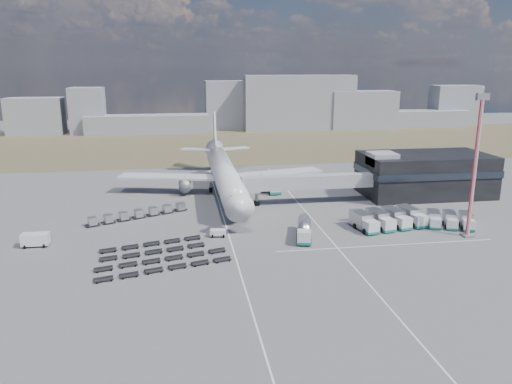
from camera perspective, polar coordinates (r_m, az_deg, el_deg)
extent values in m
plane|color=#565659|center=(92.13, -1.79, -5.22)|extent=(420.00, 420.00, 0.00)
cube|color=brown|center=(198.81, -5.71, 5.45)|extent=(420.00, 90.00, 0.01)
cube|color=silver|center=(96.62, -3.33, -4.28)|extent=(0.25, 110.00, 0.01)
cube|color=silver|center=(99.82, 7.03, -3.75)|extent=(0.25, 110.00, 0.01)
cube|color=silver|center=(91.22, 14.73, -5.92)|extent=(40.00, 0.25, 0.01)
cube|color=black|center=(127.34, 18.74, 1.91)|extent=(30.00, 16.00, 10.00)
cube|color=#262D38|center=(127.10, 18.79, 2.44)|extent=(30.40, 16.40, 1.60)
cube|color=#939399|center=(119.61, 14.23, 3.67)|extent=(6.00, 6.00, 3.00)
cube|color=#939399|center=(113.37, 6.02, 1.18)|extent=(29.80, 3.00, 3.00)
cube|color=#939399|center=(110.27, -0.67, 0.88)|extent=(4.00, 3.60, 3.40)
cylinder|color=slate|center=(111.59, 0.06, -0.31)|extent=(0.70, 0.70, 5.10)
cylinder|color=black|center=(112.15, 0.06, -1.34)|extent=(1.40, 0.90, 1.40)
cylinder|color=silver|center=(119.38, -3.58, 2.01)|extent=(5.60, 48.00, 5.60)
cone|color=silver|center=(93.81, -2.08, -1.46)|extent=(5.60, 5.00, 5.60)
cone|color=silver|center=(146.61, -4.61, 4.65)|extent=(5.60, 8.00, 5.60)
cube|color=black|center=(95.51, -2.22, -0.67)|extent=(2.20, 2.00, 0.80)
cube|color=silver|center=(124.09, -9.78, 1.74)|extent=(25.59, 11.38, 0.50)
cube|color=silver|center=(126.26, 2.10, 2.16)|extent=(25.59, 11.38, 0.50)
cylinder|color=slate|center=(122.50, -8.12, 0.82)|extent=(3.00, 5.00, 3.00)
cylinder|color=slate|center=(124.11, 0.68, 1.15)|extent=(3.00, 5.00, 3.00)
cube|color=silver|center=(148.23, -6.80, 4.86)|extent=(9.49, 5.63, 0.35)
cube|color=silver|center=(149.00, -2.55, 5.00)|extent=(9.49, 5.63, 0.35)
cube|color=silver|center=(148.72, -4.74, 7.01)|extent=(0.50, 9.06, 11.45)
cylinder|color=slate|center=(100.21, -2.43, -2.83)|extent=(0.50, 0.50, 2.50)
cylinder|color=slate|center=(123.95, -5.20, 0.52)|extent=(0.60, 0.60, 2.50)
cylinder|color=slate|center=(124.49, -2.26, 0.63)|extent=(0.60, 0.60, 2.50)
cylinder|color=black|center=(100.44, -2.42, -3.24)|extent=(0.50, 1.20, 1.20)
cube|color=gray|center=(246.59, -23.88, 7.95)|extent=(24.02, 12.00, 16.23)
cube|color=gray|center=(240.46, -18.69, 8.81)|extent=(14.74, 12.00, 20.59)
cube|color=gray|center=(234.58, -12.26, 7.59)|extent=(54.97, 12.00, 8.26)
cube|color=gray|center=(245.97, -2.53, 9.93)|extent=(27.39, 12.00, 22.94)
cube|color=gray|center=(241.46, 4.94, 10.13)|extent=(52.67, 12.00, 25.67)
cube|color=gray|center=(250.31, 12.04, 9.16)|extent=(32.44, 12.00, 18.19)
cube|color=gray|center=(265.14, 17.79, 7.98)|extent=(52.22, 12.00, 8.12)
cube|color=gray|center=(281.60, 21.75, 9.22)|extent=(24.00, 12.00, 20.06)
cube|color=silver|center=(88.47, 5.52, -5.14)|extent=(2.91, 2.91, 2.29)
cube|color=#136D5F|center=(88.77, 5.51, -5.68)|extent=(3.03, 3.03, 0.50)
cylinder|color=#AAAAAE|center=(92.94, 5.54, -3.87)|extent=(4.27, 7.86, 2.49)
cube|color=slate|center=(93.31, 5.52, -4.54)|extent=(4.17, 7.84, 0.35)
cylinder|color=black|center=(91.98, 5.51, -4.99)|extent=(2.78, 1.70, 1.10)
cube|color=silver|center=(92.60, -4.34, -4.71)|extent=(3.14, 2.06, 1.36)
cube|color=silver|center=(95.47, -23.90, -5.03)|extent=(4.53, 2.07, 2.40)
cube|color=silver|center=(123.41, 1.84, 0.78)|extent=(3.29, 6.99, 3.16)
cube|color=#136D5F|center=(123.72, 1.83, 0.20)|extent=(3.41, 7.11, 0.51)
cube|color=silver|center=(95.93, 13.01, -3.91)|extent=(2.85, 2.76, 2.35)
cube|color=#136D5F|center=(96.22, 12.98, -4.43)|extent=(2.97, 2.89, 0.48)
cube|color=#AAAAAE|center=(98.80, 11.87, -3.05)|extent=(3.43, 5.30, 2.77)
cube|color=silver|center=(97.87, 14.80, -3.66)|extent=(2.85, 2.76, 2.35)
cube|color=#136D5F|center=(98.15, 14.77, -4.16)|extent=(2.97, 2.89, 0.48)
cube|color=#AAAAAE|center=(100.68, 13.63, -2.82)|extent=(3.43, 5.30, 2.77)
cube|color=silver|center=(99.90, 16.53, -3.41)|extent=(2.85, 2.76, 2.35)
cube|color=#136D5F|center=(100.18, 16.49, -3.90)|extent=(2.97, 2.89, 0.48)
cube|color=#AAAAAE|center=(102.66, 15.33, -2.59)|extent=(3.43, 5.30, 2.77)
cube|color=silver|center=(102.02, 18.18, -3.17)|extent=(2.85, 2.76, 2.35)
cube|color=#136D5F|center=(102.29, 18.14, -3.65)|extent=(2.97, 2.89, 0.48)
cube|color=#AAAAAE|center=(104.72, 16.97, -2.38)|extent=(3.43, 5.30, 2.77)
cube|color=silver|center=(102.39, 19.80, -3.37)|extent=(2.62, 2.56, 1.97)
cube|color=#136D5F|center=(102.62, 19.76, -3.78)|extent=(2.73, 2.68, 0.40)
cube|color=#AAAAAE|center=(105.26, 19.59, -2.67)|extent=(3.45, 4.61, 2.33)
cube|color=silver|center=(102.89, 21.47, -3.44)|extent=(2.62, 2.56, 1.97)
cube|color=#136D5F|center=(103.12, 21.43, -3.84)|extent=(2.73, 2.68, 0.40)
cube|color=#AAAAAE|center=(105.74, 21.22, -2.74)|extent=(3.45, 4.61, 2.33)
cube|color=silver|center=(103.48, 23.13, -3.51)|extent=(2.62, 2.56, 1.97)
cube|color=#136D5F|center=(103.70, 23.09, -3.91)|extent=(2.73, 2.68, 0.40)
cube|color=#AAAAAE|center=(106.31, 22.84, -2.81)|extent=(3.45, 4.61, 2.33)
cube|color=black|center=(103.21, -18.17, -3.60)|extent=(2.99, 2.51, 0.18)
cube|color=#AAAAAE|center=(102.96, -18.21, -3.15)|extent=(2.10, 2.10, 1.48)
cube|color=black|center=(104.02, -16.50, -3.33)|extent=(2.99, 2.51, 0.18)
cube|color=#AAAAAE|center=(103.78, -16.54, -2.89)|extent=(2.10, 2.10, 1.48)
cube|color=black|center=(104.93, -14.86, -3.06)|extent=(2.99, 2.51, 0.18)
cube|color=#AAAAAE|center=(104.68, -14.89, -2.62)|extent=(2.10, 2.10, 1.48)
cube|color=black|center=(105.91, -13.25, -2.79)|extent=(2.99, 2.51, 0.18)
cube|color=#AAAAAE|center=(105.67, -13.28, -2.36)|extent=(2.10, 2.10, 1.48)
cube|color=black|center=(106.99, -11.68, -2.53)|extent=(2.99, 2.51, 0.18)
cube|color=#AAAAAE|center=(106.75, -11.70, -2.10)|extent=(2.10, 2.10, 1.48)
cube|color=black|center=(108.14, -10.13, -2.27)|extent=(2.99, 2.51, 0.18)
cube|color=#AAAAAE|center=(107.90, -10.15, -1.84)|extent=(2.10, 2.10, 1.48)
cube|color=black|center=(109.37, -8.62, -2.01)|extent=(2.99, 2.51, 0.18)
cube|color=#AAAAAE|center=(109.14, -8.64, -1.59)|extent=(2.10, 2.10, 1.48)
cube|color=black|center=(79.32, -10.30, -8.56)|extent=(21.92, 7.41, 0.67)
cube|color=black|center=(82.84, -10.98, -7.57)|extent=(21.92, 7.41, 0.67)
cube|color=black|center=(86.41, -11.61, -6.65)|extent=(18.33, 6.40, 0.67)
cube|color=black|center=(90.00, -12.18, -5.82)|extent=(18.33, 6.40, 0.67)
cylinder|color=red|center=(97.58, 23.70, 2.35)|extent=(0.71, 0.71, 25.18)
cube|color=slate|center=(95.97, 24.49, 9.89)|extent=(2.45, 0.75, 1.21)
cube|color=#565659|center=(100.68, 22.99, -4.58)|extent=(2.01, 2.01, 0.30)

